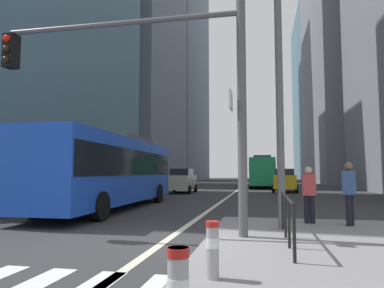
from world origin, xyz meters
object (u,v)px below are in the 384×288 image
at_px(car_receding_near, 285,180).
at_px(street_lamp_post, 278,41).
at_px(city_bus_blue_oncoming, 111,168).
at_px(pedestrian_waiting, 309,192).
at_px(car_receding_far, 276,177).
at_px(traffic_signal_gantry, 152,74).
at_px(car_oncoming_mid, 182,181).
at_px(bollard_left, 213,246).
at_px(pedestrian_walking, 349,190).
at_px(city_bus_red_receding, 263,171).

xyz_separation_m(car_receding_near, street_lamp_post, (-1.32, -20.86, 4.29)).
bearing_deg(city_bus_blue_oncoming, pedestrian_waiting, -25.73).
xyz_separation_m(car_receding_far, traffic_signal_gantry, (-4.75, -48.01, 3.15)).
xyz_separation_m(car_receding_near, car_receding_far, (0.24, 25.80, -0.00)).
bearing_deg(car_receding_far, traffic_signal_gantry, -95.65).
bearing_deg(pedestrian_waiting, traffic_signal_gantry, -147.50).
distance_m(car_oncoming_mid, car_receding_far, 30.01).
distance_m(city_bus_blue_oncoming, street_lamp_post, 9.47).
xyz_separation_m(bollard_left, pedestrian_walking, (3.11, 5.63, 0.55)).
xyz_separation_m(car_receding_far, street_lamp_post, (-1.56, -46.66, 4.29)).
height_order(city_bus_red_receding, bollard_left, city_bus_red_receding).
xyz_separation_m(city_bus_blue_oncoming, pedestrian_waiting, (8.05, -3.88, -0.77)).
bearing_deg(car_oncoming_mid, bollard_left, -75.80).
bearing_deg(pedestrian_walking, city_bus_red_receding, 94.72).
relative_size(city_bus_blue_oncoming, car_receding_near, 2.59).
bearing_deg(car_receding_near, city_bus_red_receding, 101.20).
height_order(street_lamp_post, pedestrian_waiting, street_lamp_post).
relative_size(city_bus_blue_oncoming, car_oncoming_mid, 2.64).
distance_m(traffic_signal_gantry, bollard_left, 5.25).
height_order(car_receding_near, bollard_left, car_receding_near).
xyz_separation_m(car_oncoming_mid, pedestrian_waiting, (7.76, -16.64, 0.08)).
bearing_deg(car_oncoming_mid, city_bus_red_receding, 62.13).
relative_size(car_receding_near, pedestrian_walking, 2.52).
bearing_deg(pedestrian_walking, pedestrian_waiting, 165.35).
height_order(city_bus_blue_oncoming, car_receding_near, city_bus_blue_oncoming).
relative_size(city_bus_red_receding, pedestrian_walking, 6.33).
xyz_separation_m(car_oncoming_mid, car_receding_near, (8.22, 2.99, 0.00)).
relative_size(car_receding_far, pedestrian_walking, 2.34).
distance_m(car_receding_near, street_lamp_post, 21.33).
height_order(car_receding_near, pedestrian_walking, car_receding_near).
bearing_deg(car_oncoming_mid, city_bus_blue_oncoming, -91.32).
xyz_separation_m(traffic_signal_gantry, street_lamp_post, (3.19, 1.36, 1.14)).
xyz_separation_m(city_bus_red_receding, car_receding_far, (2.04, 16.66, -0.85)).
xyz_separation_m(car_receding_near, pedestrian_walking, (0.59, -19.91, 0.16)).
relative_size(city_bus_red_receding, car_receding_far, 2.71).
relative_size(car_receding_far, pedestrian_waiting, 2.51).
distance_m(bollard_left, pedestrian_walking, 6.45).
xyz_separation_m(bollard_left, pedestrian_waiting, (2.05, 5.90, 0.47)).
distance_m(traffic_signal_gantry, pedestrian_waiting, 5.70).
bearing_deg(traffic_signal_gantry, bollard_left, -59.00).
bearing_deg(traffic_signal_gantry, city_bus_red_receding, 85.07).
bearing_deg(street_lamp_post, car_receding_far, 88.09).
bearing_deg(car_receding_near, pedestrian_walking, -88.30).
distance_m(city_bus_blue_oncoming, car_oncoming_mid, 12.79).
relative_size(city_bus_blue_oncoming, city_bus_red_receding, 1.03).
distance_m(city_bus_blue_oncoming, bollard_left, 11.55).
bearing_deg(city_bus_red_receding, pedestrian_walking, -85.28).
height_order(car_receding_far, pedestrian_walking, car_receding_far).
xyz_separation_m(car_receding_near, traffic_signal_gantry, (-4.51, -22.21, 3.15)).
relative_size(city_bus_red_receding, traffic_signal_gantry, 1.69).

